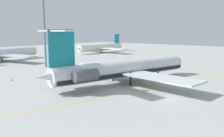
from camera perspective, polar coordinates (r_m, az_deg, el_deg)
name	(u,v)px	position (r m, az deg, el deg)	size (l,w,h in m)	color
ground	(169,98)	(43.37, 13.45, -6.89)	(309.54, 309.54, 0.00)	#ADADA8
main_jetliner	(122,69)	(53.54, 2.33, -0.06)	(40.77, 36.39, 11.99)	silver
airliner_mid_left	(4,53)	(102.45, -24.57, 3.32)	(34.19, 33.99, 10.23)	silver
airliner_mid_right	(100,47)	(130.24, -2.89, 5.13)	(33.38, 32.90, 10.01)	silver
ground_crew_near_nose	(128,61)	(84.34, 3.77, 1.79)	(0.29, 0.44, 1.81)	black
ground_crew_near_tail	(50,69)	(68.74, -14.60, -0.16)	(0.38, 0.29, 1.74)	black
safety_cone_nose	(12,79)	(61.38, -22.94, -2.45)	(0.40, 0.40, 0.55)	#EA590F
safety_cone_wingtip	(144,65)	(81.49, 7.60, 0.86)	(0.40, 0.40, 0.55)	#EA590F
safety_cone_tail	(154,67)	(77.23, 10.01, 0.35)	(0.40, 0.40, 0.55)	#EA590F
taxiway_centreline	(156,87)	(50.68, 10.63, -4.49)	(103.41, 0.36, 0.01)	gold
light_mast	(44,28)	(80.67, -15.91, 9.42)	(4.00, 0.70, 23.15)	slate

